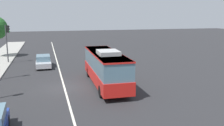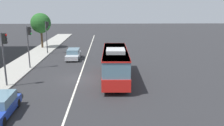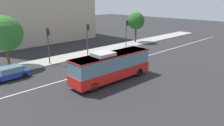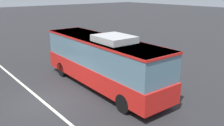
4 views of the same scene
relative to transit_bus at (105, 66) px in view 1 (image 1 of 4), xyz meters
name	(u,v)px [view 1 (image 1 of 4)]	position (x,y,z in m)	size (l,w,h in m)	color
ground_plane	(64,87)	(0.23, 3.85, -1.81)	(160.00, 160.00, 0.00)	#28282B
lane_centre_line	(64,87)	(0.23, 3.85, -1.80)	(76.00, 0.16, 0.01)	silver
transit_bus	(105,66)	(0.00, 0.00, 0.00)	(10.06, 2.77, 3.46)	red
sedan_silver	(43,61)	(9.91, 5.66, -1.09)	(4.52, 1.86, 1.46)	#B7BABF
traffic_light_far_corner	(7,37)	(13.74, 10.19, 1.75)	(0.33, 0.62, 5.20)	#47474C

